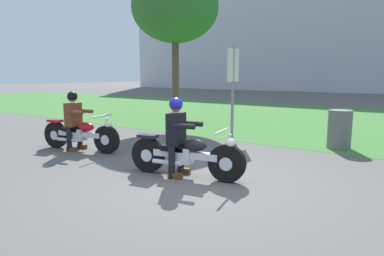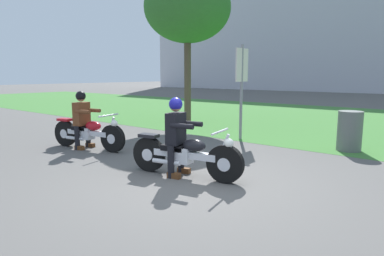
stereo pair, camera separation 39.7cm
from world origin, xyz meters
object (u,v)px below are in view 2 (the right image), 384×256
at_px(rider_follow, 82,115).
at_px(motorcycle_follow, 88,133).
at_px(motorcycle_lead, 185,155).
at_px(tree_roadside, 187,8).
at_px(trash_can, 350,131).
at_px(sign_banner, 242,77).
at_px(rider_lead, 177,130).

bearing_deg(rider_follow, motorcycle_follow, -0.82).
bearing_deg(motorcycle_lead, tree_roadside, 117.88).
distance_m(motorcycle_lead, trash_can, 4.39).
distance_m(tree_roadside, sign_banner, 4.37).
relative_size(motorcycle_lead, trash_can, 2.28).
height_order(rider_lead, sign_banner, sign_banner).
distance_m(rider_follow, sign_banner, 4.31).
distance_m(rider_lead, trash_can, 4.49).
height_order(motorcycle_follow, sign_banner, sign_banner).
relative_size(motorcycle_follow, sign_banner, 0.83).
relative_size(tree_roadside, trash_can, 5.73).
height_order(rider_lead, rider_follow, rider_lead).
xyz_separation_m(tree_roadside, sign_banner, (3.26, -1.61, -2.43)).
bearing_deg(trash_can, tree_roadside, 167.97).
distance_m(rider_lead, sign_banner, 3.98).
bearing_deg(rider_lead, tree_roadside, 116.63).
relative_size(motorcycle_lead, rider_follow, 1.54).
xyz_separation_m(motorcycle_follow, trash_can, (4.98, 3.78, 0.08)).
bearing_deg(tree_roadside, trash_can, -12.03).
distance_m(motorcycle_follow, tree_roadside, 6.40).
bearing_deg(tree_roadside, sign_banner, -26.27).
height_order(tree_roadside, sign_banner, tree_roadside).
bearing_deg(trash_can, rider_lead, -114.42).
distance_m(rider_lead, tree_roadside, 7.58).
distance_m(motorcycle_lead, sign_banner, 4.11).
xyz_separation_m(motorcycle_lead, tree_roadside, (-4.36, 5.34, 3.76)).
relative_size(trash_can, sign_banner, 0.36).
relative_size(motorcycle_follow, trash_can, 2.28).
bearing_deg(rider_follow, sign_banner, 44.58).
height_order(rider_lead, tree_roadside, tree_roadside).
bearing_deg(motorcycle_lead, sign_banner, 95.08).
height_order(motorcycle_lead, rider_follow, rider_follow).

